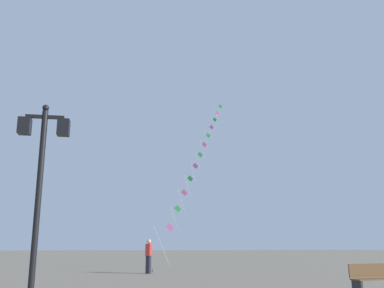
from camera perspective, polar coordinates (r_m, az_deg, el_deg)
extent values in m
plane|color=#756B5B|center=(20.87, -7.27, -17.23)|extent=(160.00, 160.00, 0.00)
cylinder|color=black|center=(10.50, -20.05, -7.95)|extent=(0.14, 0.14, 4.63)
sphere|color=black|center=(10.95, -19.06, 4.61)|extent=(0.16, 0.16, 0.16)
cube|color=black|center=(10.89, -19.15, 3.46)|extent=(0.90, 0.08, 0.08)
cube|color=black|center=(10.91, -21.59, 2.26)|extent=(0.28, 0.28, 0.40)
cube|color=beige|center=(10.91, -21.59, 2.26)|extent=(0.19, 0.19, 0.30)
cube|color=black|center=(10.75, -16.88, 2.12)|extent=(0.28, 0.28, 0.40)
cube|color=beige|center=(10.75, -16.88, 2.12)|extent=(0.19, 0.19, 0.30)
cylinder|color=brown|center=(23.71, -5.33, -16.57)|extent=(0.06, 0.06, 0.18)
cylinder|color=silver|center=(25.15, -4.08, -13.57)|extent=(1.24, 2.89, 2.31)
cylinder|color=silver|center=(27.50, -2.45, -9.86)|extent=(0.69, 1.59, 1.28)
cylinder|color=silver|center=(29.24, -1.48, -7.59)|extent=(0.69, 1.59, 1.28)
cylinder|color=silver|center=(31.03, -0.63, -5.57)|extent=(0.69, 1.59, 1.28)
cylinder|color=silver|center=(32.85, 0.12, -3.78)|extent=(0.69, 1.59, 1.28)
cylinder|color=silver|center=(34.71, 0.79, -2.18)|extent=(0.69, 1.59, 1.28)
cylinder|color=silver|center=(36.60, 1.39, -0.74)|extent=(0.69, 1.59, 1.28)
cylinder|color=silver|center=(38.52, 1.93, 0.56)|extent=(0.69, 1.59, 1.28)
cylinder|color=silver|center=(40.45, 2.42, 1.73)|extent=(0.69, 1.59, 1.28)
cylinder|color=silver|center=(42.41, 2.87, 2.79)|extent=(0.69, 1.59, 1.28)
cylinder|color=silver|center=(44.38, 3.28, 3.77)|extent=(0.69, 1.59, 1.28)
cylinder|color=silver|center=(46.36, 3.65, 4.65)|extent=(0.69, 1.59, 1.28)
cube|color=pink|center=(26.65, -2.99, -11.10)|extent=(0.49, 0.10, 0.49)
cylinder|color=pink|center=(26.64, -3.00, -11.83)|extent=(0.02, 0.06, 0.28)
cube|color=green|center=(28.36, -1.95, -8.69)|extent=(0.48, 0.12, 0.49)
cylinder|color=green|center=(28.34, -1.96, -9.35)|extent=(0.02, 0.03, 0.25)
cube|color=pink|center=(30.13, -1.04, -6.55)|extent=(0.47, 0.18, 0.49)
cylinder|color=pink|center=(30.09, -1.05, -7.19)|extent=(0.02, 0.02, 0.27)
cube|color=green|center=(31.94, -0.24, -4.65)|extent=(0.42, 0.28, 0.49)
cylinder|color=green|center=(31.89, -0.24, -5.23)|extent=(0.04, 0.05, 0.24)
cube|color=pink|center=(33.78, 0.47, -2.96)|extent=(0.43, 0.25, 0.49)
cylinder|color=pink|center=(33.71, 0.47, -3.59)|extent=(0.05, 0.06, 0.35)
cube|color=green|center=(35.66, 1.10, -1.44)|extent=(0.47, 0.18, 0.49)
cylinder|color=green|center=(35.58, 1.10, -2.01)|extent=(0.03, 0.05, 0.32)
cube|color=pink|center=(37.56, 1.67, -0.08)|extent=(0.46, 0.20, 0.49)
cylinder|color=pink|center=(37.47, 1.67, -0.64)|extent=(0.03, 0.05, 0.35)
cube|color=green|center=(39.48, 2.18, 1.16)|extent=(0.48, 0.15, 0.49)
cylinder|color=green|center=(39.40, 2.19, 0.68)|extent=(0.03, 0.06, 0.28)
cube|color=pink|center=(41.43, 2.65, 2.27)|extent=(0.40, 0.31, 0.49)
cylinder|color=pink|center=(41.34, 2.66, 1.84)|extent=(0.04, 0.04, 0.24)
cube|color=green|center=(43.39, 3.08, 3.29)|extent=(0.43, 0.26, 0.49)
cylinder|color=green|center=(43.28, 3.08, 2.80)|extent=(0.04, 0.05, 0.37)
cube|color=pink|center=(45.36, 3.47, 4.22)|extent=(0.49, 0.09, 0.49)
cylinder|color=pink|center=(45.25, 3.47, 3.76)|extent=(0.02, 0.03, 0.36)
cube|color=green|center=(47.35, 3.82, 5.07)|extent=(0.48, 0.16, 0.49)
cylinder|color=green|center=(47.25, 3.83, 4.68)|extent=(0.02, 0.02, 0.27)
cube|color=#1E1E2D|center=(22.64, -5.88, -15.81)|extent=(0.30, 0.35, 0.90)
cube|color=#B22D26|center=(22.62, -5.84, -13.96)|extent=(0.37, 0.44, 0.60)
sphere|color=tan|center=(22.62, -5.81, -12.90)|extent=(0.22, 0.22, 0.22)
cylinder|color=#B22D26|center=(22.83, -5.64, -13.53)|extent=(0.23, 0.39, 0.50)
cube|color=brown|center=(14.47, 23.45, -16.32)|extent=(1.65, 0.77, 0.04)
cube|color=brown|center=(14.61, 22.76, -15.40)|extent=(1.57, 0.40, 0.40)
cube|color=#262628|center=(13.99, 21.36, -17.57)|extent=(0.16, 0.39, 0.45)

